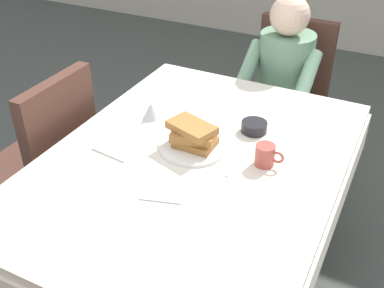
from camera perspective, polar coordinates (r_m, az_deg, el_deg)
name	(u,v)px	position (r m, az deg, el deg)	size (l,w,h in m)	color
ground_plane	(193,285)	(2.34, 0.17, -16.78)	(14.00, 14.00, 0.00)	#474C47
dining_table_main	(194,177)	(1.89, 0.20, -3.98)	(1.12, 1.52, 0.74)	silver
chair_diner	(287,89)	(2.88, 11.51, 6.58)	(0.44, 0.45, 0.93)	#4C2D23
diner_person	(282,78)	(2.69, 10.87, 7.91)	(0.40, 0.43, 1.12)	gray
chair_left_side	(49,153)	(2.34, -16.97, -1.05)	(0.45, 0.44, 0.93)	#4C2D23
plate_breakfast	(193,146)	(1.89, 0.16, -0.24)	(0.28, 0.28, 0.02)	white
breakfast_stack	(194,134)	(1.86, 0.19, 1.17)	(0.21, 0.17, 0.10)	#A36B33
cup_coffee	(265,155)	(1.80, 8.91, -1.34)	(0.11, 0.08, 0.08)	#B24C42
bowl_butter	(254,127)	(2.01, 7.56, 2.08)	(0.11, 0.11, 0.04)	black
syrup_pitcher	(151,111)	(2.09, -4.97, 4.06)	(0.08, 0.08, 0.07)	silver
fork_left_of_plate	(150,138)	(1.96, -5.08, 0.72)	(0.18, 0.01, 0.01)	silver
knife_right_of_plate	(235,162)	(1.82, 5.26, -2.17)	(0.20, 0.01, 0.01)	silver
spoon_near_edge	(160,200)	(1.63, -3.88, -6.85)	(0.15, 0.01, 0.01)	silver
napkin_folded	(117,148)	(1.91, -9.05, -0.50)	(0.17, 0.12, 0.01)	white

